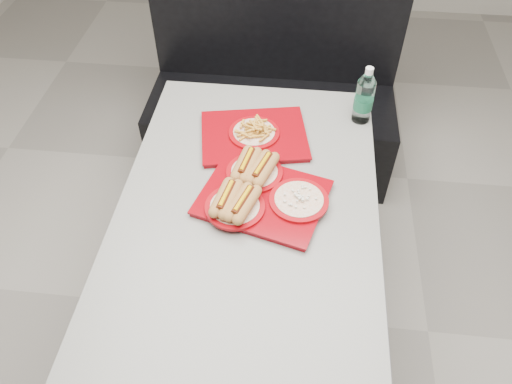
# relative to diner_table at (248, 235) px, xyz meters

# --- Properties ---
(ground) EXTENTS (6.00, 6.00, 0.00)m
(ground) POSITION_rel_diner_table_xyz_m (0.00, 0.00, -0.58)
(ground) COLOR gray
(ground) RESTS_ON ground
(diner_table) EXTENTS (0.92, 1.42, 0.75)m
(diner_table) POSITION_rel_diner_table_xyz_m (0.00, 0.00, 0.00)
(diner_table) COLOR black
(diner_table) RESTS_ON ground
(booth_bench) EXTENTS (1.30, 0.57, 1.35)m
(booth_bench) POSITION_rel_diner_table_xyz_m (0.00, 1.09, -0.18)
(booth_bench) COLOR black
(booth_bench) RESTS_ON ground
(tray_near) EXTENTS (0.49, 0.43, 0.09)m
(tray_near) POSITION_rel_diner_table_xyz_m (0.03, 0.03, 0.20)
(tray_near) COLOR maroon
(tray_near) RESTS_ON diner_table
(tray_far) EXTENTS (0.46, 0.39, 0.08)m
(tray_far) POSITION_rel_diner_table_xyz_m (-0.02, 0.35, 0.19)
(tray_far) COLOR maroon
(tray_far) RESTS_ON diner_table
(water_bottle) EXTENTS (0.08, 0.08, 0.24)m
(water_bottle) POSITION_rel_diner_table_xyz_m (0.40, 0.52, 0.27)
(water_bottle) COLOR silver
(water_bottle) RESTS_ON diner_table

